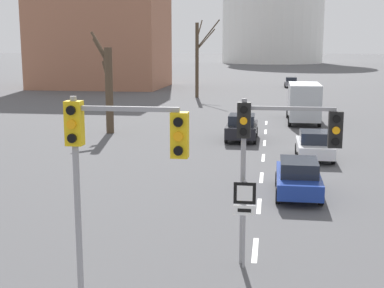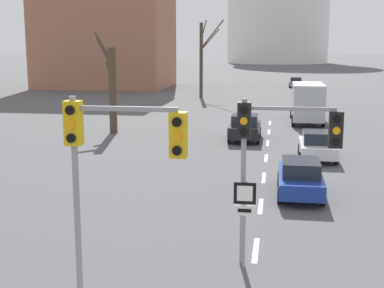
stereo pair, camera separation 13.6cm
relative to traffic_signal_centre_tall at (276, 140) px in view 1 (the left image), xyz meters
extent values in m
cube|color=silver|center=(-0.51, 1.00, -3.53)|extent=(0.16, 2.00, 0.01)
cube|color=silver|center=(-0.51, 5.50, -3.53)|extent=(0.16, 2.00, 0.01)
cube|color=silver|center=(-0.51, 10.00, -3.53)|extent=(0.16, 2.00, 0.01)
cube|color=silver|center=(-0.51, 14.50, -3.53)|extent=(0.16, 2.00, 0.01)
cube|color=silver|center=(-0.51, 19.00, -3.53)|extent=(0.16, 2.00, 0.01)
cube|color=silver|center=(-0.51, 23.50, -3.53)|extent=(0.16, 2.00, 0.01)
cube|color=silver|center=(-0.51, 28.00, -3.53)|extent=(0.16, 2.00, 0.01)
cylinder|color=gray|center=(-0.86, 0.01, -1.21)|extent=(0.14, 0.14, 4.64)
cube|color=black|center=(-0.86, 0.01, 0.53)|extent=(0.36, 0.28, 0.96)
cylinder|color=black|center=(-0.86, -0.16, 0.83)|extent=(0.20, 0.06, 0.20)
cylinder|color=orange|center=(-0.86, -0.16, 0.53)|extent=(0.20, 0.06, 0.20)
cylinder|color=black|center=(-0.86, -0.16, 0.23)|extent=(0.20, 0.06, 0.20)
cube|color=gray|center=(0.34, 0.01, 0.86)|extent=(2.40, 0.10, 0.10)
cube|color=black|center=(1.54, 0.01, 0.33)|extent=(0.36, 0.28, 0.96)
cylinder|color=black|center=(1.54, -0.16, 0.63)|extent=(0.20, 0.06, 0.20)
cylinder|color=orange|center=(1.54, -0.16, 0.33)|extent=(0.20, 0.06, 0.20)
cylinder|color=black|center=(1.54, -0.16, 0.03)|extent=(0.20, 0.06, 0.20)
cylinder|color=gray|center=(-4.30, -3.46, -1.04)|extent=(0.14, 0.14, 4.97)
cube|color=yellow|center=(-4.30, -3.46, 0.87)|extent=(0.36, 0.28, 0.96)
cylinder|color=black|center=(-4.30, -3.63, 1.16)|extent=(0.20, 0.06, 0.20)
cylinder|color=orange|center=(-4.30, -3.63, 0.87)|extent=(0.20, 0.06, 0.20)
cylinder|color=black|center=(-4.30, -3.63, 0.57)|extent=(0.20, 0.06, 0.20)
cube|color=gray|center=(-3.16, -3.46, 1.20)|extent=(2.29, 0.10, 0.10)
cube|color=yellow|center=(-2.02, -3.46, 0.67)|extent=(0.36, 0.28, 0.96)
cylinder|color=black|center=(-2.02, -3.63, 0.96)|extent=(0.20, 0.06, 0.20)
cylinder|color=orange|center=(-2.02, -3.63, 0.67)|extent=(0.20, 0.06, 0.20)
cylinder|color=black|center=(-2.02, -3.63, 0.37)|extent=(0.20, 0.06, 0.20)
cylinder|color=gray|center=(-0.79, -0.34, -2.29)|extent=(0.07, 0.07, 2.48)
cube|color=black|center=(-0.79, -0.36, -1.40)|extent=(0.60, 0.03, 0.60)
cube|color=white|center=(-0.79, -0.38, -1.40)|extent=(0.42, 0.01, 0.42)
cube|color=white|center=(-0.79, -0.36, -1.88)|extent=(0.60, 0.03, 0.28)
cube|color=black|center=(-0.79, -0.38, -1.88)|extent=(0.36, 0.01, 0.10)
cube|color=#B7B7BC|center=(3.67, 40.14, -2.87)|extent=(1.66, 3.96, 0.66)
cube|color=#1E232D|center=(3.67, 39.94, -2.19)|extent=(1.42, 1.90, 0.71)
cylinder|color=black|center=(2.89, 41.37, -3.20)|extent=(0.18, 0.66, 0.66)
cylinder|color=black|center=(4.46, 41.37, -3.20)|extent=(0.18, 0.66, 0.66)
cylinder|color=black|center=(2.89, 38.91, -3.20)|extent=(0.18, 0.66, 0.66)
cylinder|color=black|center=(4.46, 38.91, -3.20)|extent=(0.18, 0.66, 0.66)
cube|color=black|center=(-1.99, 19.87, -2.82)|extent=(1.89, 4.22, 0.73)
cube|color=#1E232D|center=(-1.99, 19.66, -2.15)|extent=(1.61, 2.02, 0.62)
cylinder|color=black|center=(-2.89, 21.18, -3.19)|extent=(0.18, 0.68, 0.68)
cylinder|color=black|center=(-1.10, 21.18, -3.19)|extent=(0.18, 0.68, 0.68)
cylinder|color=black|center=(-2.89, 18.57, -3.19)|extent=(0.18, 0.68, 0.68)
cylinder|color=black|center=(-1.10, 18.57, -3.19)|extent=(0.18, 0.68, 0.68)
cube|color=slate|center=(2.61, 65.46, -2.91)|extent=(1.81, 3.88, 0.57)
cube|color=#1E232D|center=(2.61, 65.27, -2.34)|extent=(1.54, 1.86, 0.56)
cylinder|color=black|center=(1.75, 66.66, -3.19)|extent=(0.18, 0.67, 0.67)
cylinder|color=black|center=(3.46, 66.66, -3.19)|extent=(0.18, 0.67, 0.67)
cylinder|color=black|center=(1.75, 64.26, -3.19)|extent=(0.18, 0.67, 0.67)
cylinder|color=black|center=(3.46, 64.26, -3.19)|extent=(0.18, 0.67, 0.67)
cube|color=navy|center=(1.02, 7.31, -2.91)|extent=(1.73, 4.30, 0.61)
cube|color=#1E232D|center=(1.02, 7.09, -2.31)|extent=(1.47, 2.06, 0.58)
cylinder|color=black|center=(0.20, 8.64, -3.21)|extent=(0.18, 0.63, 0.63)
cylinder|color=black|center=(1.83, 8.64, -3.21)|extent=(0.18, 0.63, 0.63)
cylinder|color=black|center=(0.20, 5.97, -3.21)|extent=(0.18, 0.63, 0.63)
cylinder|color=black|center=(1.83, 5.97, -3.21)|extent=(0.18, 0.63, 0.63)
cube|color=silver|center=(2.21, 14.65, -2.92)|extent=(1.85, 3.94, 0.62)
cube|color=#1E232D|center=(2.21, 14.46, -2.30)|extent=(1.57, 1.89, 0.61)
cylinder|color=black|center=(1.34, 15.88, -3.23)|extent=(0.18, 0.60, 0.60)
cylinder|color=black|center=(3.09, 15.88, -3.23)|extent=(0.18, 0.60, 0.60)
cylinder|color=black|center=(1.34, 13.43, -3.23)|extent=(0.18, 0.60, 0.60)
cylinder|color=black|center=(3.09, 13.43, -3.23)|extent=(0.18, 0.60, 0.60)
cube|color=#333842|center=(2.35, 31.38, -2.04)|extent=(2.20, 2.00, 2.10)
cube|color=#B2B7BC|center=(2.35, 27.78, -1.74)|extent=(2.30, 5.20, 2.70)
cylinder|color=black|center=(1.25, 31.38, -3.09)|extent=(0.24, 0.88, 0.88)
cylinder|color=black|center=(3.45, 31.38, -3.09)|extent=(0.24, 0.88, 0.88)
cylinder|color=black|center=(1.25, 26.35, -3.09)|extent=(0.24, 0.88, 0.88)
cylinder|color=black|center=(3.45, 26.35, -3.09)|extent=(0.24, 0.88, 0.88)
cylinder|color=#473828|center=(-11.25, 21.36, -0.58)|extent=(0.53, 0.53, 5.90)
cylinder|color=#473828|center=(-11.64, 21.90, 0.73)|extent=(0.88, 1.26, 1.46)
cylinder|color=#473828|center=(-12.02, 21.88, 2.49)|extent=(1.64, 1.30, 1.99)
cylinder|color=#473828|center=(-11.69, 22.13, 1.13)|extent=(0.98, 1.73, 2.15)
cylinder|color=#473828|center=(-11.92, 21.82, 2.12)|extent=(1.46, 1.15, 1.84)
cylinder|color=#473828|center=(-8.86, 47.99, 0.78)|extent=(0.40, 0.40, 8.61)
cylinder|color=#473828|center=(-7.37, 46.82, 3.84)|extent=(2.80, 2.68, 2.99)
cylinder|color=#473828|center=(-7.87, 48.46, 3.21)|extent=(2.05, 1.16, 2.47)
cylinder|color=#473828|center=(-9.14, 49.46, 3.44)|extent=(0.61, 3.06, 3.34)
cylinder|color=#473828|center=(-8.70, 49.10, 4.38)|extent=(0.39, 2.33, 2.19)
cylinder|color=silver|center=(-0.51, 176.77, 8.02)|extent=(34.64, 34.64, 23.09)
cube|color=#9E664C|center=(-24.69, 61.49, 6.28)|extent=(18.00, 14.00, 19.62)
camera|label=1|loc=(-0.14, -14.26, 2.50)|focal=50.00mm
camera|label=2|loc=(-0.01, -14.24, 2.50)|focal=50.00mm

